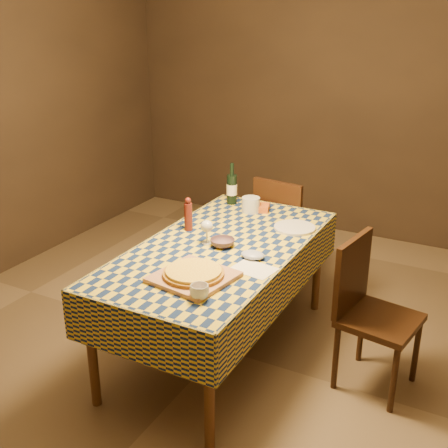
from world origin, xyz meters
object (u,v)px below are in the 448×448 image
Objects in this scene: white_plate at (295,228)px; chair_far at (283,227)px; chair_right at (368,305)px; wine_bottle at (232,189)px; pizza at (194,272)px; dining_table at (220,257)px; cutting_board at (194,277)px; bowl at (223,243)px.

white_plate is 0.71m from chair_far.
wine_bottle is at bearing 152.95° from chair_right.
chair_right is (0.84, 0.61, -0.29)m from pizza.
chair_right is at bearing -45.66° from chair_far.
pizza is (0.09, -0.48, 0.12)m from dining_table.
chair_far reaches higher than dining_table.
cutting_board is 2.58× the size of bowl.
wine_bottle is 1.13× the size of white_plate.
wine_bottle reaches higher than white_plate.
chair_far is (0.31, 0.32, -0.37)m from wine_bottle.
dining_table is 0.10m from bowl.
chair_right is at bearing 35.85° from pizza.
cutting_board reaches higher than dining_table.
pizza is 0.48m from bowl.
wine_bottle is 1.43m from chair_right.
dining_table is 12.00× the size of bowl.
cutting_board is at bearing -102.89° from white_plate.
cutting_board is at bearing -72.26° from wine_bottle.
wine_bottle is at bearing 107.74° from cutting_board.
bowl is at bearing -66.93° from wine_bottle.
bowl is at bearing 98.61° from pizza.
white_plate is at bearing 149.56° from chair_right.
wine_bottle reaches higher than chair_right.
chair_far and chair_right have the same top height.
dining_table is at bearing -122.29° from white_plate.
wine_bottle is (-0.31, 0.76, 0.20)m from dining_table.
pizza is 1.38× the size of wine_bottle.
chair_right is at bearing 7.88° from dining_table.
cutting_board is 0.43× the size of chair_far.
wine_bottle reaches higher than dining_table.
cutting_board is at bearing -86.71° from chair_far.
dining_table is 4.65× the size of cutting_board.
bowl reaches higher than cutting_board.
wine_bottle is at bearing -133.74° from chair_far.
cutting_board is 1.25× the size of wine_bottle.
chair_right is (0.91, 0.13, -0.27)m from bowl.
chair_right reaches higher than white_plate.
chair_right is (1.23, -0.63, -0.37)m from wine_bottle.
white_plate is at bearing 57.71° from dining_table.
pizza is 1.07m from chair_right.
chair_right is at bearing 35.85° from cutting_board.
cutting_board is 1.58m from chair_far.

